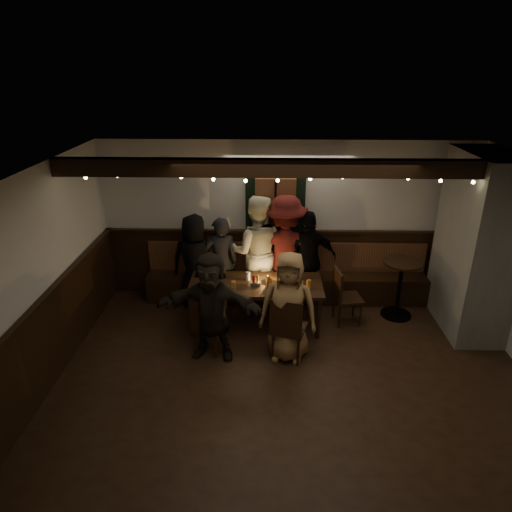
{
  "coord_description": "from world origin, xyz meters",
  "views": [
    {
      "loc": [
        -0.33,
        -4.58,
        3.7
      ],
      "look_at": [
        -0.49,
        1.6,
        1.05
      ],
      "focal_mm": 32.0,
      "sensor_mm": 36.0,
      "label": 1
    }
  ],
  "objects_px": {
    "chair_end": "(343,293)",
    "person_e": "(308,259)",
    "person_g": "(288,307)",
    "person_c": "(257,251)",
    "person_b": "(221,262)",
    "chair_near_left": "(206,323)",
    "dining_table": "(256,287)",
    "person_f": "(211,306)",
    "chair_near_right": "(288,326)",
    "high_top": "(400,282)",
    "person_d": "(285,252)",
    "person_a": "(195,261)"
  },
  "relations": [
    {
      "from": "dining_table",
      "to": "person_d",
      "type": "distance_m",
      "value": 0.88
    },
    {
      "from": "chair_end",
      "to": "high_top",
      "type": "xyz_separation_m",
      "value": [
        0.9,
        0.23,
        0.09
      ]
    },
    {
      "from": "chair_near_left",
      "to": "person_e",
      "type": "height_order",
      "value": "person_e"
    },
    {
      "from": "chair_near_right",
      "to": "person_e",
      "type": "bearing_deg",
      "value": 76.29
    },
    {
      "from": "person_c",
      "to": "person_b",
      "type": "bearing_deg",
      "value": 8.01
    },
    {
      "from": "person_b",
      "to": "person_g",
      "type": "xyz_separation_m",
      "value": [
        1.02,
        -1.44,
        0.01
      ]
    },
    {
      "from": "person_g",
      "to": "person_c",
      "type": "bearing_deg",
      "value": 115.76
    },
    {
      "from": "chair_near_left",
      "to": "person_f",
      "type": "xyz_separation_m",
      "value": [
        0.09,
        -0.04,
        0.28
      ]
    },
    {
      "from": "high_top",
      "to": "person_e",
      "type": "distance_m",
      "value": 1.45
    },
    {
      "from": "chair_near_right",
      "to": "person_c",
      "type": "bearing_deg",
      "value": 105.56
    },
    {
      "from": "person_b",
      "to": "person_e",
      "type": "distance_m",
      "value": 1.39
    },
    {
      "from": "high_top",
      "to": "person_a",
      "type": "bearing_deg",
      "value": 174.85
    },
    {
      "from": "chair_near_left",
      "to": "person_e",
      "type": "xyz_separation_m",
      "value": [
        1.46,
        1.43,
        0.33
      ]
    },
    {
      "from": "person_a",
      "to": "person_d",
      "type": "bearing_deg",
      "value": -171.54
    },
    {
      "from": "person_f",
      "to": "person_e",
      "type": "bearing_deg",
      "value": 54.73
    },
    {
      "from": "chair_end",
      "to": "person_g",
      "type": "bearing_deg",
      "value": -133.48
    },
    {
      "from": "person_c",
      "to": "chair_end",
      "type": "bearing_deg",
      "value": 156.66
    },
    {
      "from": "person_b",
      "to": "person_f",
      "type": "height_order",
      "value": "person_f"
    },
    {
      "from": "high_top",
      "to": "person_d",
      "type": "distance_m",
      "value": 1.83
    },
    {
      "from": "chair_end",
      "to": "person_d",
      "type": "xyz_separation_m",
      "value": [
        -0.86,
        0.6,
        0.42
      ]
    },
    {
      "from": "chair_near_right",
      "to": "high_top",
      "type": "relative_size",
      "value": 1.02
    },
    {
      "from": "chair_end",
      "to": "person_c",
      "type": "xyz_separation_m",
      "value": [
        -1.31,
        0.6,
        0.42
      ]
    },
    {
      "from": "high_top",
      "to": "person_c",
      "type": "relative_size",
      "value": 0.5
    },
    {
      "from": "chair_near_right",
      "to": "person_c",
      "type": "height_order",
      "value": "person_c"
    },
    {
      "from": "dining_table",
      "to": "person_f",
      "type": "height_order",
      "value": "person_f"
    },
    {
      "from": "person_f",
      "to": "person_a",
      "type": "bearing_deg",
      "value": 114.72
    },
    {
      "from": "high_top",
      "to": "chair_near_right",
      "type": "bearing_deg",
      "value": -145.57
    },
    {
      "from": "chair_near_left",
      "to": "person_a",
      "type": "relative_size",
      "value": 0.55
    },
    {
      "from": "chair_near_right",
      "to": "person_c",
      "type": "xyz_separation_m",
      "value": [
        -0.44,
        1.59,
        0.38
      ]
    },
    {
      "from": "high_top",
      "to": "person_a",
      "type": "distance_m",
      "value": 3.21
    },
    {
      "from": "chair_end",
      "to": "person_d",
      "type": "relative_size",
      "value": 0.48
    },
    {
      "from": "high_top",
      "to": "person_d",
      "type": "bearing_deg",
      "value": 168.17
    },
    {
      "from": "chair_end",
      "to": "dining_table",
      "type": "bearing_deg",
      "value": -175.21
    },
    {
      "from": "chair_end",
      "to": "person_e",
      "type": "distance_m",
      "value": 0.81
    },
    {
      "from": "person_c",
      "to": "dining_table",
      "type": "bearing_deg",
      "value": 91.34
    },
    {
      "from": "person_b",
      "to": "person_c",
      "type": "relative_size",
      "value": 0.82
    },
    {
      "from": "person_d",
      "to": "person_g",
      "type": "bearing_deg",
      "value": 88.54
    },
    {
      "from": "person_g",
      "to": "chair_near_left",
      "type": "bearing_deg",
      "value": -173.27
    },
    {
      "from": "person_b",
      "to": "person_f",
      "type": "relative_size",
      "value": 1.0
    },
    {
      "from": "person_e",
      "to": "person_g",
      "type": "xyz_separation_m",
      "value": [
        -0.37,
        -1.47,
        -0.04
      ]
    },
    {
      "from": "person_b",
      "to": "person_f",
      "type": "distance_m",
      "value": 1.43
    },
    {
      "from": "person_d",
      "to": "person_g",
      "type": "distance_m",
      "value": 1.51
    },
    {
      "from": "person_b",
      "to": "high_top",
      "type": "bearing_deg",
      "value": 160.32
    },
    {
      "from": "dining_table",
      "to": "high_top",
      "type": "height_order",
      "value": "high_top"
    },
    {
      "from": "chair_near_right",
      "to": "person_b",
      "type": "distance_m",
      "value": 1.84
    },
    {
      "from": "person_b",
      "to": "person_g",
      "type": "relative_size",
      "value": 0.98
    },
    {
      "from": "dining_table",
      "to": "person_a",
      "type": "relative_size",
      "value": 1.27
    },
    {
      "from": "high_top",
      "to": "person_c",
      "type": "height_order",
      "value": "person_c"
    },
    {
      "from": "chair_near_right",
      "to": "person_b",
      "type": "bearing_deg",
      "value": 123.6
    },
    {
      "from": "chair_end",
      "to": "person_b",
      "type": "relative_size",
      "value": 0.59
    }
  ]
}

